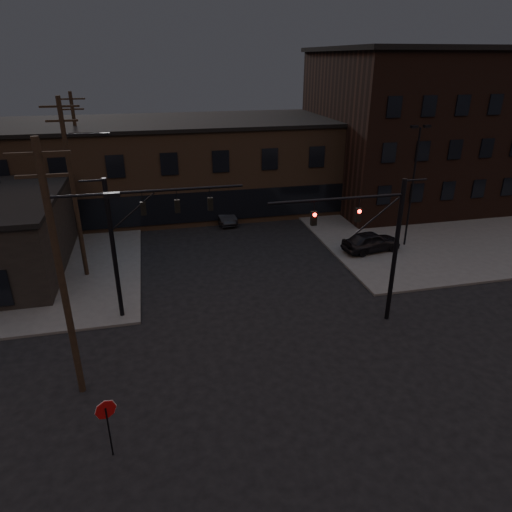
{
  "coord_description": "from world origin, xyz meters",
  "views": [
    {
      "loc": [
        -5.68,
        -15.39,
        13.49
      ],
      "look_at": [
        -0.49,
        6.91,
        3.5
      ],
      "focal_mm": 32.0,
      "sensor_mm": 36.0,
      "label": 1
    }
  ],
  "objects_px": {
    "parked_car_lot_b": "(430,196)",
    "car_crossing": "(224,215)",
    "traffic_signal_far": "(137,232)",
    "parked_car_lot_a": "(371,241)",
    "stop_sign": "(107,416)",
    "traffic_signal_near": "(377,239)"
  },
  "relations": [
    {
      "from": "traffic_signal_far",
      "to": "parked_car_lot_a",
      "type": "relative_size",
      "value": 1.8
    },
    {
      "from": "parked_car_lot_b",
      "to": "parked_car_lot_a",
      "type": "bearing_deg",
      "value": 145.63
    },
    {
      "from": "parked_car_lot_b",
      "to": "car_crossing",
      "type": "height_order",
      "value": "parked_car_lot_b"
    },
    {
      "from": "traffic_signal_near",
      "to": "parked_car_lot_a",
      "type": "xyz_separation_m",
      "value": [
        4.48,
        8.91,
        -4.02
      ]
    },
    {
      "from": "parked_car_lot_a",
      "to": "car_crossing",
      "type": "distance_m",
      "value": 13.39
    },
    {
      "from": "parked_car_lot_b",
      "to": "traffic_signal_near",
      "type": "bearing_deg",
      "value": 154.32
    },
    {
      "from": "traffic_signal_far",
      "to": "stop_sign",
      "type": "xyz_separation_m",
      "value": [
        -1.28,
        -9.99,
        -3.17
      ]
    },
    {
      "from": "stop_sign",
      "to": "parked_car_lot_a",
      "type": "distance_m",
      "value": 23.59
    },
    {
      "from": "stop_sign",
      "to": "car_crossing",
      "type": "bearing_deg",
      "value": 71.56
    },
    {
      "from": "traffic_signal_far",
      "to": "parked_car_lot_a",
      "type": "height_order",
      "value": "traffic_signal_far"
    },
    {
      "from": "traffic_signal_far",
      "to": "car_crossing",
      "type": "relative_size",
      "value": 1.93
    },
    {
      "from": "traffic_signal_near",
      "to": "traffic_signal_far",
      "type": "relative_size",
      "value": 1.0
    },
    {
      "from": "traffic_signal_far",
      "to": "parked_car_lot_a",
      "type": "distance_m",
      "value": 17.9
    },
    {
      "from": "traffic_signal_near",
      "to": "car_crossing",
      "type": "height_order",
      "value": "traffic_signal_near"
    },
    {
      "from": "stop_sign",
      "to": "parked_car_lot_b",
      "type": "height_order",
      "value": "stop_sign"
    },
    {
      "from": "traffic_signal_far",
      "to": "parked_car_lot_b",
      "type": "bearing_deg",
      "value": 28.92
    },
    {
      "from": "parked_car_lot_b",
      "to": "car_crossing",
      "type": "distance_m",
      "value": 20.87
    },
    {
      "from": "traffic_signal_far",
      "to": "car_crossing",
      "type": "height_order",
      "value": "traffic_signal_far"
    },
    {
      "from": "traffic_signal_near",
      "to": "car_crossing",
      "type": "relative_size",
      "value": 1.93
    },
    {
      "from": "traffic_signal_near",
      "to": "stop_sign",
      "type": "relative_size",
      "value": 3.23
    },
    {
      "from": "traffic_signal_far",
      "to": "parked_car_lot_b",
      "type": "relative_size",
      "value": 1.59
    },
    {
      "from": "stop_sign",
      "to": "parked_car_lot_a",
      "type": "height_order",
      "value": "stop_sign"
    }
  ]
}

